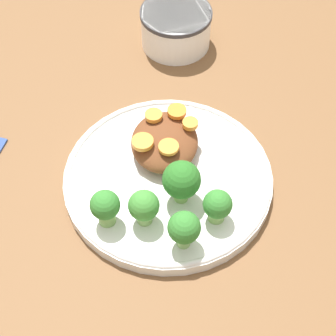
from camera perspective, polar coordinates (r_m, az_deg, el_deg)
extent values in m
plane|color=brown|center=(0.70, 0.00, -1.53)|extent=(4.00, 4.00, 0.00)
cylinder|color=silver|center=(0.69, 0.00, -1.15)|extent=(0.26, 0.26, 0.02)
torus|color=silver|center=(0.68, 0.00, -0.76)|extent=(0.25, 0.25, 0.01)
cylinder|color=white|center=(0.86, 1.14, 14.04)|extent=(0.10, 0.10, 0.06)
cylinder|color=#333338|center=(0.84, 1.17, 15.42)|extent=(0.11, 0.11, 0.01)
cylinder|color=white|center=(0.85, 1.16, 15.04)|extent=(0.08, 0.08, 0.01)
ellipsoid|color=brown|center=(0.70, -0.35, 2.67)|extent=(0.10, 0.08, 0.03)
cylinder|color=#759E51|center=(0.66, 1.35, -2.46)|extent=(0.02, 0.02, 0.02)
sphere|color=#286B23|center=(0.64, 1.39, -1.20)|extent=(0.04, 0.04, 0.04)
cylinder|color=#759E51|center=(0.64, -6.25, -4.79)|extent=(0.02, 0.02, 0.02)
sphere|color=#337A2D|center=(0.62, -6.42, -3.75)|extent=(0.03, 0.03, 0.03)
cylinder|color=#7FA85B|center=(0.62, 1.61, -7.12)|extent=(0.02, 0.02, 0.02)
sphere|color=#337A2D|center=(0.60, 1.65, -6.06)|extent=(0.04, 0.04, 0.04)
cylinder|color=#759E51|center=(0.64, 4.94, -4.61)|extent=(0.02, 0.02, 0.02)
sphere|color=#337A2D|center=(0.63, 5.06, -3.68)|extent=(0.03, 0.03, 0.03)
cylinder|color=#7FA85B|center=(0.64, -2.41, -4.81)|extent=(0.02, 0.02, 0.02)
sphere|color=#3D8433|center=(0.62, -2.48, -3.82)|extent=(0.04, 0.04, 0.04)
cylinder|color=orange|center=(0.67, 0.22, 2.14)|extent=(0.02, 0.02, 0.00)
cylinder|color=orange|center=(0.69, 2.27, 4.53)|extent=(0.02, 0.02, 0.01)
cylinder|color=orange|center=(0.70, -1.47, 5.36)|extent=(0.02, 0.02, 0.01)
cylinder|color=orange|center=(0.67, -2.59, 2.65)|extent=(0.03, 0.03, 0.01)
cylinder|color=orange|center=(0.70, 0.91, 5.78)|extent=(0.02, 0.02, 0.01)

